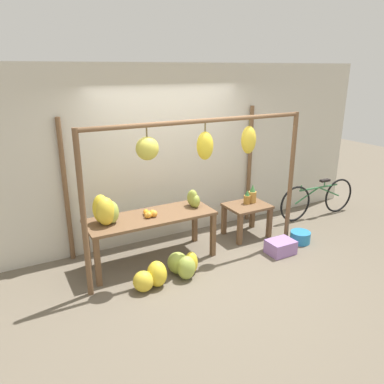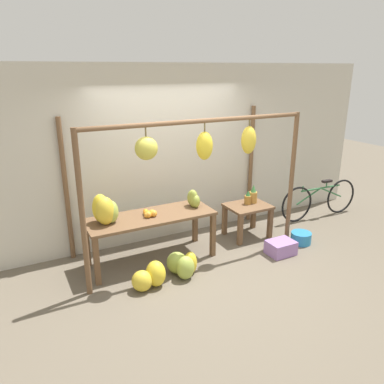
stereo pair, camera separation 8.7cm
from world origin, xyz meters
The scene contains 14 objects.
ground_plane centered at (0.00, 0.00, 0.00)m, with size 20.00×20.00×0.00m, color #665B4C.
shop_wall_back centered at (0.00, 1.36, 1.40)m, with size 8.00×0.08×2.80m.
stall_awning centered at (-0.03, 0.40, 1.53)m, with size 3.29×1.23×2.10m.
display_table_main centered at (-0.59, 0.63, 0.62)m, with size 1.85×0.67×0.72m.
display_table_side centered at (1.16, 0.69, 0.43)m, with size 0.70×0.56×0.56m.
banana_pile_on_table centered at (-1.23, 0.65, 0.90)m, with size 0.41×0.43×0.40m.
orange_pile centered at (-0.61, 0.61, 0.76)m, with size 0.19×0.23×0.10m.
pineapple_cluster centered at (1.26, 0.74, 0.68)m, with size 0.24×0.14×0.31m.
banana_pile_ground_left centered at (-0.88, -0.04, 0.16)m, with size 0.52×0.35×0.35m.
banana_pile_ground_right centered at (-0.37, 0.05, 0.16)m, with size 0.48×0.52×0.33m.
fruit_crate_white centered at (1.24, -0.10, 0.11)m, with size 0.41×0.31×0.21m.
blue_bucket centered at (1.78, 0.04, 0.09)m, with size 0.32×0.32×0.19m.
parked_bicycle centered at (2.86, 0.74, 0.36)m, with size 1.76×0.11×0.72m.
papaya_pile centered at (0.13, 0.67, 0.84)m, with size 0.21×0.30×0.27m.
Camera 2 is at (-2.36, -4.04, 2.73)m, focal length 35.00 mm.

